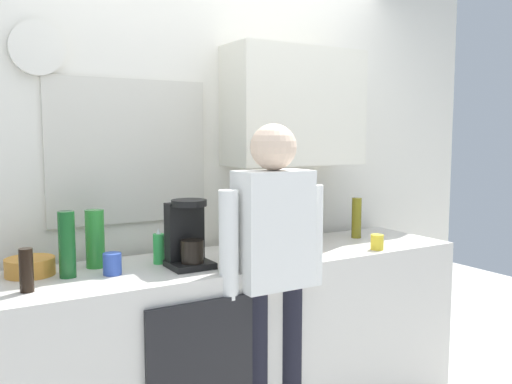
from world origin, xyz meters
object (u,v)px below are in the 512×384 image
bottle_amber_beer (303,222)px  storage_canister (270,241)px  bottle_olive_oil (356,218)px  coffee_maker (187,237)px  bottle_red_vinegar (304,230)px  cup_blue_mug (112,264)px  dish_soap (159,248)px  bottle_dark_sauce (26,270)px  bottle_green_wine (67,245)px  cup_white_mug (168,246)px  potted_plant (261,226)px  person_at_sink (273,260)px  cup_yellow_cup (377,242)px  mixing_bowl (30,267)px  bottle_clear_soda (95,239)px

bottle_amber_beer → storage_canister: bearing=-147.3°
bottle_olive_oil → coffee_maker: bearing=-173.0°
bottle_red_vinegar → cup_blue_mug: bottle_red_vinegar is taller
cup_blue_mug → dish_soap: bearing=19.4°
bottle_amber_beer → bottle_olive_oil: size_ratio=0.92×
bottle_dark_sauce → bottle_green_wine: bearing=37.9°
coffee_maker → storage_canister: 0.47m
cup_white_mug → potted_plant: bearing=-14.8°
person_at_sink → cup_yellow_cup: bearing=-4.1°
cup_blue_mug → mixing_bowl: (-0.33, 0.18, -0.01)m
cup_blue_mug → bottle_amber_beer: bearing=9.2°
bottle_green_wine → cup_yellow_cup: bottle_green_wine is taller
bottle_olive_oil → storage_canister: 0.76m
coffee_maker → bottle_dark_sauce: coffee_maker is taller
bottle_green_wine → dish_soap: (0.45, 0.04, -0.07)m
bottle_amber_beer → dish_soap: bottle_amber_beer is taller
bottle_dark_sauce → dish_soap: same height
potted_plant → person_at_sink: bearing=-113.9°
bottle_amber_beer → bottle_green_wine: (-1.40, -0.14, 0.03)m
potted_plant → dish_soap: potted_plant is taller
bottle_olive_oil → cup_yellow_cup: bottle_olive_oil is taller
bottle_red_vinegar → bottle_dark_sauce: bearing=-176.7°
coffee_maker → person_at_sink: (0.34, -0.25, -0.11)m
cup_yellow_cup → person_at_sink: size_ratio=0.05×
dish_soap → person_at_sink: person_at_sink is taller
cup_blue_mug → potted_plant: size_ratio=0.43×
potted_plant → cup_white_mug: bearing=165.2°
bottle_green_wine → bottle_dark_sauce: 0.25m
bottle_clear_soda → person_at_sink: bearing=-32.3°
bottle_green_wine → bottle_amber_beer: bearing=5.9°
bottle_amber_beer → bottle_red_vinegar: bearing=-125.0°
cup_yellow_cup → cup_white_mug: bearing=156.2°
cup_blue_mug → bottle_dark_sauce: bearing=-165.7°
bottle_amber_beer → bottle_green_wine: bottle_green_wine is taller
mixing_bowl → person_at_sink: (1.02, -0.46, -0.00)m
coffee_maker → cup_blue_mug: coffee_maker is taller
bottle_red_vinegar → potted_plant: potted_plant is taller
bottle_dark_sauce → dish_soap: size_ratio=1.00×
coffee_maker → cup_blue_mug: size_ratio=3.30×
bottle_clear_soda → cup_blue_mug: bearing=-80.4°
bottle_olive_oil → potted_plant: (-0.69, 0.00, 0.01)m
bottle_dark_sauce → cup_blue_mug: 0.39m
bottle_amber_beer → cup_white_mug: bottle_amber_beer is taller
bottle_amber_beer → mixing_bowl: (-1.54, -0.02, -0.07)m
bottle_red_vinegar → storage_canister: size_ratio=1.29×
bottle_clear_soda → bottle_olive_oil: bearing=-2.3°
bottle_green_wine → cup_blue_mug: (0.19, -0.05, -0.10)m
bottle_amber_beer → mixing_bowl: size_ratio=1.05×
bottle_clear_soda → bottle_olive_oil: (1.59, -0.06, -0.02)m
bottle_amber_beer → bottle_dark_sauce: size_ratio=1.28×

